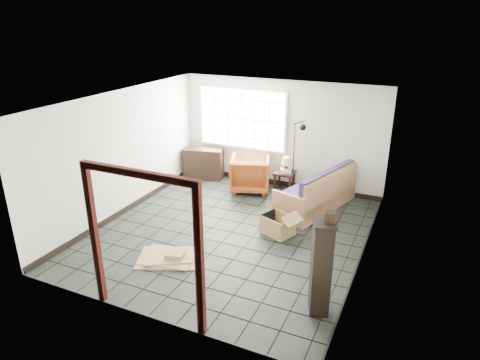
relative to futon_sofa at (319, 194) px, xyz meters
The scene contains 15 objects.
ground 2.21m from the futon_sofa, 124.79° to the right, with size 5.50×5.50×0.00m, color black.
room_shell 2.54m from the futon_sofa, 125.22° to the right, with size 5.02×5.52×2.61m.
window_panel 2.73m from the futon_sofa, 157.92° to the left, with size 2.32×0.08×1.52m.
doorway_trim 4.77m from the futon_sofa, 105.48° to the right, with size 1.80×0.08×2.20m.
futon_sofa is the anchor object (origin of this frame).
armchair 1.82m from the futon_sofa, 168.95° to the left, with size 0.90×0.84×0.93m, color maroon.
side_table 1.16m from the futon_sofa, 148.33° to the left, with size 0.47×0.47×0.51m.
table_lamp 1.22m from the futon_sofa, 147.44° to the left, with size 0.31×0.31×0.37m.
projector 1.12m from the futon_sofa, 149.39° to the left, with size 0.30×0.27×0.09m.
floor_lamp 1.07m from the futon_sofa, 141.96° to the left, with size 0.49×0.42×1.82m.
console_shelf 3.26m from the futon_sofa, 169.21° to the left, with size 1.07×0.61×0.79m.
tall_shelf 3.53m from the futon_sofa, 75.05° to the right, with size 0.41×0.47×1.43m.
pot 3.67m from the futon_sofa, 73.72° to the right, with size 0.21×0.21×0.13m.
open_box 1.52m from the futon_sofa, 105.79° to the right, with size 1.00×0.75×0.51m.
cardboard_pile 3.62m from the futon_sofa, 120.19° to the right, with size 1.25×1.08×0.15m.
Camera 1 is at (3.24, -6.70, 4.01)m, focal length 32.00 mm.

